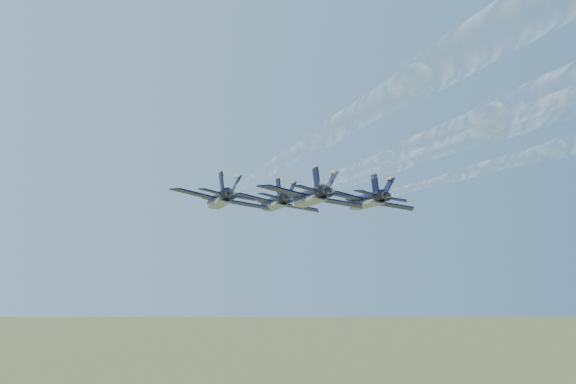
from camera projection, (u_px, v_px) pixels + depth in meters
name	position (u px, v px, depth m)	size (l,w,h in m)	color
jet_lead	(274.00, 203.00, 114.95)	(11.51, 15.58, 3.86)	black
jet_left	(220.00, 199.00, 103.21)	(11.51, 15.58, 3.86)	black
jet_right	(366.00, 200.00, 107.26)	(11.51, 15.58, 3.86)	black
jet_slot	(309.00, 197.00, 96.34)	(11.51, 15.58, 3.86)	black
smoke_trail_lead	(442.00, 173.00, 58.42)	(19.68, 76.83, 2.23)	white
smoke_trail_left	(363.00, 158.00, 46.68)	(19.68, 76.83, 2.23)	white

